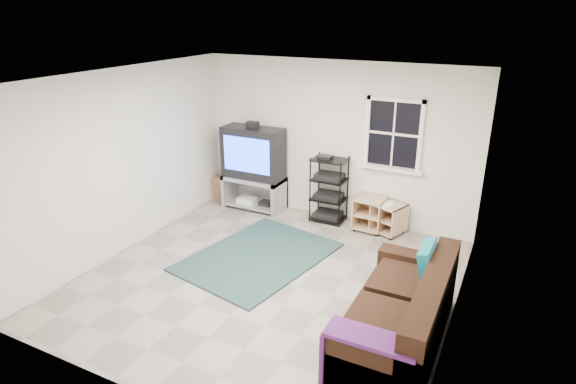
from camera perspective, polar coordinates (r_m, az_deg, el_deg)
The scene contains 8 objects.
room at distance 7.53m, azimuth 12.35°, elevation 6.19°, with size 4.60×4.62×4.60m.
tv_unit at distance 8.32m, azimuth -4.08°, elevation 3.61°, with size 1.06×0.53×1.56m.
av_rack at distance 7.93m, azimuth 4.85°, elevation -0.17°, with size 0.56×0.40×1.11m.
side_table_left at distance 7.80m, azimuth 9.78°, elevation -2.36°, with size 0.48×0.48×0.54m.
side_table_right at distance 7.72m, azimuth 11.91°, elevation -2.78°, with size 0.56×0.56×0.51m.
sofa at distance 5.32m, azimuth 13.23°, elevation -14.14°, with size 0.90×2.03×0.93m.
shag_rug at distance 6.95m, azimuth -3.51°, elevation -7.63°, with size 1.56×2.14×0.03m, color black.
paper_bag at distance 9.04m, azimuth -7.81°, elevation 0.59°, with size 0.30×0.19×0.43m, color olive.
Camera 1 is at (2.69, -4.81, 3.35)m, focal length 30.00 mm.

